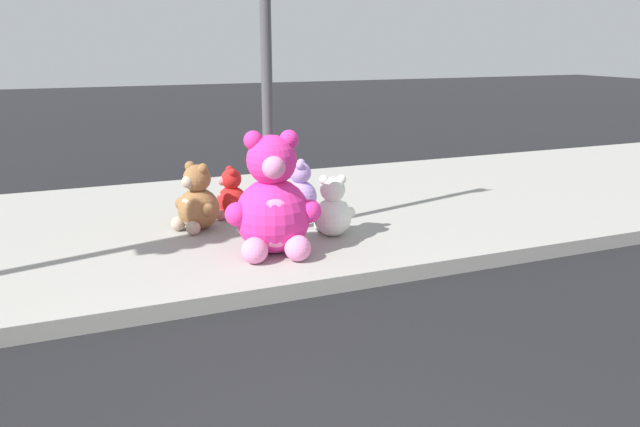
% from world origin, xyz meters
% --- Properties ---
extents(sidewalk, '(28.00, 4.40, 0.15)m').
position_xyz_m(sidewalk, '(0.00, 5.20, 0.07)').
color(sidewalk, '#9E9B93').
rests_on(sidewalk, ground_plane).
extents(sign_pole, '(0.56, 0.11, 3.20)m').
position_xyz_m(sign_pole, '(1.00, 4.40, 1.85)').
color(sign_pole, '#4C4C51').
rests_on(sign_pole, sidewalk).
extents(plush_pink_large, '(0.88, 0.82, 1.16)m').
position_xyz_m(plush_pink_large, '(0.85, 3.82, 0.61)').
color(plush_pink_large, '#F22D93').
rests_on(plush_pink_large, sidewalk).
extents(plush_white, '(0.48, 0.45, 0.64)m').
position_xyz_m(plush_white, '(1.58, 4.12, 0.41)').
color(plush_white, white).
rests_on(plush_white, sidewalk).
extents(plush_brown, '(0.52, 0.50, 0.72)m').
position_xyz_m(plush_brown, '(0.34, 4.86, 0.44)').
color(plush_brown, olive).
rests_on(plush_brown, sidewalk).
extents(plush_red, '(0.39, 0.44, 0.58)m').
position_xyz_m(plush_red, '(0.79, 5.20, 0.38)').
color(plush_red, red).
rests_on(plush_red, sidewalk).
extents(plush_lavender, '(0.45, 0.44, 0.62)m').
position_xyz_m(plush_lavender, '(1.57, 5.07, 0.40)').
color(plush_lavender, '#B28CD8').
rests_on(plush_lavender, sidewalk).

